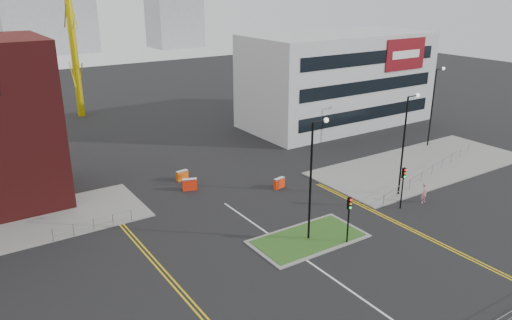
% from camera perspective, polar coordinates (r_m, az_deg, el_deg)
% --- Properties ---
extents(ground, '(200.00, 200.00, 0.00)m').
position_cam_1_polar(ground, '(31.74, 12.52, -15.56)').
color(ground, black).
rests_on(ground, ground).
extents(pavement_right, '(24.00, 10.00, 0.12)m').
position_cam_1_polar(pavement_right, '(55.05, 18.35, -0.56)').
color(pavement_right, slate).
rests_on(pavement_right, ground).
extents(island_kerb, '(8.60, 4.60, 0.08)m').
position_cam_1_polar(island_kerb, '(37.84, 6.00, -8.94)').
color(island_kerb, slate).
rests_on(island_kerb, ground).
extents(grass_island, '(8.00, 4.00, 0.12)m').
position_cam_1_polar(grass_island, '(37.83, 6.00, -8.92)').
color(grass_island, '#26501A').
rests_on(grass_island, ground).
extents(office_block, '(25.00, 12.20, 12.00)m').
position_cam_1_polar(office_block, '(68.24, 9.23, 9.11)').
color(office_block, silver).
rests_on(office_block, ground).
extents(streetlamp_island, '(1.46, 0.36, 9.18)m').
position_cam_1_polar(streetlamp_island, '(35.74, 6.57, -1.24)').
color(streetlamp_island, black).
rests_on(streetlamp_island, ground).
extents(streetlamp_right_near, '(1.46, 0.36, 9.18)m').
position_cam_1_polar(streetlamp_right_near, '(45.24, 16.74, 2.50)').
color(streetlamp_right_near, black).
rests_on(streetlamp_right_near, ground).
extents(streetlamp_right_far, '(1.46, 0.36, 9.18)m').
position_cam_1_polar(streetlamp_right_far, '(60.74, 19.68, 6.39)').
color(streetlamp_right_far, black).
rests_on(streetlamp_right_far, ground).
extents(traffic_light_island, '(0.28, 0.33, 3.65)m').
position_cam_1_polar(traffic_light_island, '(36.58, 10.59, -5.80)').
color(traffic_light_island, black).
rests_on(traffic_light_island, ground).
extents(traffic_light_right, '(0.28, 0.33, 3.65)m').
position_cam_1_polar(traffic_light_right, '(43.30, 16.48, -2.22)').
color(traffic_light_right, black).
rests_on(traffic_light_right, ground).
extents(railing_left, '(6.05, 0.05, 1.10)m').
position_cam_1_polar(railing_left, '(40.36, -18.10, -6.85)').
color(railing_left, gray).
rests_on(railing_left, ground).
extents(railing_right, '(19.05, 5.05, 1.10)m').
position_cam_1_polar(railing_right, '(52.27, 19.50, -0.91)').
color(railing_right, gray).
rests_on(railing_right, ground).
extents(centre_line, '(0.15, 30.00, 0.01)m').
position_cam_1_polar(centre_line, '(32.88, 9.98, -13.99)').
color(centre_line, silver).
rests_on(centre_line, ground).
extents(yellow_left_a, '(0.12, 24.00, 0.01)m').
position_cam_1_polar(yellow_left_a, '(34.47, -10.93, -12.35)').
color(yellow_left_a, gold).
rests_on(yellow_left_a, ground).
extents(yellow_left_b, '(0.12, 24.00, 0.01)m').
position_cam_1_polar(yellow_left_b, '(34.56, -10.46, -12.22)').
color(yellow_left_b, gold).
rests_on(yellow_left_b, ground).
extents(yellow_right_a, '(0.12, 20.00, 0.01)m').
position_cam_1_polar(yellow_right_a, '(41.38, 15.93, -7.08)').
color(yellow_right_a, gold).
rests_on(yellow_right_a, ground).
extents(yellow_right_b, '(0.12, 20.00, 0.01)m').
position_cam_1_polar(yellow_right_b, '(41.59, 16.21, -6.97)').
color(yellow_right_b, gold).
rests_on(yellow_right_b, ground).
extents(skyline_b, '(24.00, 12.00, 16.00)m').
position_cam_1_polar(skyline_b, '(150.75, -22.71, 14.22)').
color(skyline_b, gray).
rests_on(skyline_b, ground).
extents(pedestrian, '(0.71, 0.51, 1.81)m').
position_cam_1_polar(pedestrian, '(45.63, 18.69, -3.59)').
color(pedestrian, '#CA8394').
rests_on(pedestrian, ground).
extents(barrier_left, '(1.39, 0.86, 1.11)m').
position_cam_1_polar(barrier_left, '(46.34, -7.59, -2.74)').
color(barrier_left, red).
rests_on(barrier_left, ground).
extents(barrier_mid, '(1.21, 0.52, 0.99)m').
position_cam_1_polar(barrier_mid, '(48.76, -8.44, -1.72)').
color(barrier_mid, '#F75E0D').
rests_on(barrier_mid, ground).
extents(barrier_right, '(1.22, 0.62, 0.98)m').
position_cam_1_polar(barrier_right, '(46.48, 2.66, -2.60)').
color(barrier_right, red).
rests_on(barrier_right, ground).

